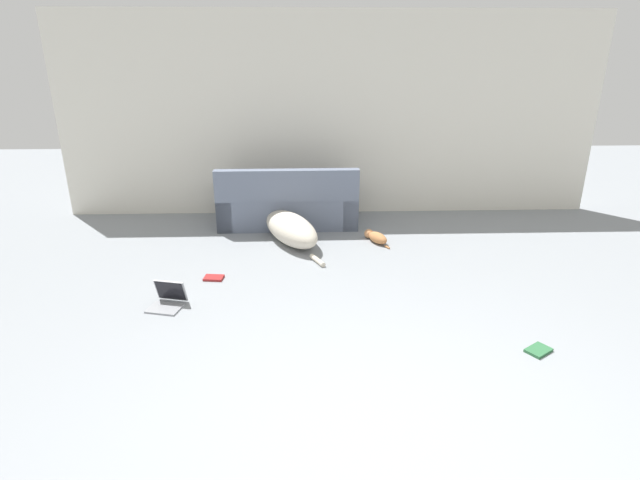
# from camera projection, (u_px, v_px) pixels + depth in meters

# --- Properties ---
(ground_plane) EXTENTS (20.00, 20.00, 0.00)m
(ground_plane) POSITION_uv_depth(u_px,v_px,m) (375.00, 453.00, 2.90)
(ground_plane) COLOR gray
(wall_back) EXTENTS (7.42, 0.06, 2.72)m
(wall_back) POSITION_uv_depth(u_px,v_px,m) (331.00, 116.00, 6.84)
(wall_back) COLOR silver
(wall_back) RESTS_ON ground_plane
(couch) EXTENTS (1.83, 0.80, 0.81)m
(couch) POSITION_uv_depth(u_px,v_px,m) (288.00, 205.00, 6.68)
(couch) COLOR slate
(couch) RESTS_ON ground_plane
(dog) EXTENTS (0.89, 1.55, 0.35)m
(dog) POSITION_uv_depth(u_px,v_px,m) (289.00, 228.00, 6.11)
(dog) COLOR beige
(dog) RESTS_ON ground_plane
(cat) EXTENTS (0.30, 0.47, 0.13)m
(cat) POSITION_uv_depth(u_px,v_px,m) (376.00, 237.00, 6.11)
(cat) COLOR #BC7A47
(cat) RESTS_ON ground_plane
(laptop_open) EXTENTS (0.35, 0.35, 0.23)m
(laptop_open) POSITION_uv_depth(u_px,v_px,m) (168.00, 298.00, 4.57)
(laptop_open) COLOR gray
(laptop_open) RESTS_ON ground_plane
(book_green) EXTENTS (0.24, 0.22, 0.02)m
(book_green) POSITION_uv_depth(u_px,v_px,m) (538.00, 350.00, 3.88)
(book_green) COLOR #2D663D
(book_green) RESTS_ON ground_plane
(book_red) EXTENTS (0.21, 0.16, 0.02)m
(book_red) POSITION_uv_depth(u_px,v_px,m) (214.00, 278.00, 5.12)
(book_red) COLOR maroon
(book_red) RESTS_ON ground_plane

